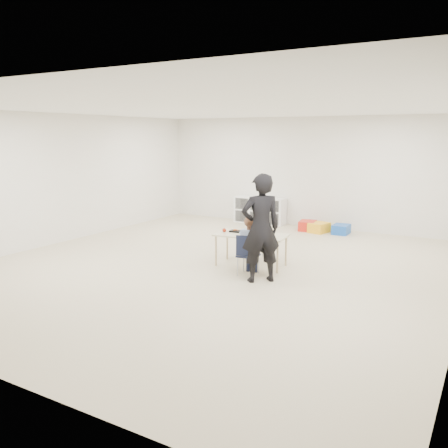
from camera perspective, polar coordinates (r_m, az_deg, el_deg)
The scene contains 16 objects.
room at distance 8.33m, azimuth -0.99°, elevation 4.20°, with size 9.00×9.02×2.80m.
table at distance 8.58m, azimuth 3.27°, elevation -3.12°, with size 1.34×0.78×0.59m.
chair_near at distance 8.02m, azimuth 2.94°, elevation -3.68°, with size 0.34×0.32×0.70m, color black, non-canonical shape.
chair_far at distance 9.11m, azimuth 3.57°, elevation -1.96°, with size 0.34×0.32×0.70m, color black, non-canonical shape.
child at distance 7.97m, azimuth 2.95°, elevation -2.28°, with size 0.47×0.47×1.11m, color #B3C6F2, non-canonical shape.
lunch_tray_near at distance 8.54m, azimuth 3.88°, elevation -1.10°, with size 0.22×0.16×0.03m, color black.
lunch_tray_far at distance 8.69m, azimuth 1.46°, elevation -0.87°, with size 0.22×0.16×0.03m, color black.
milk_carton at distance 8.37m, azimuth 3.14°, elevation -1.08°, with size 0.07×0.07×0.10m, color white.
bread_roll at distance 8.31m, azimuth 4.57°, elevation -1.30°, with size 0.09×0.09×0.07m, color tan.
apple_near at distance 8.62m, azimuth 2.50°, elevation -0.84°, with size 0.07×0.07×0.07m, color #9C230E.
apple_far at distance 8.68m, azimuth 0.03°, elevation -0.75°, with size 0.07×0.07×0.07m, color #9C230E.
cubby_shelf at distance 12.77m, azimuth 4.32°, elevation 1.66°, with size 1.40×0.40×0.70m, color white.
adult at distance 7.56m, azimuth 4.43°, elevation -0.52°, with size 0.64×0.42×1.75m, color black.
bin_red at distance 11.97m, azimuth 10.01°, elevation -0.20°, with size 0.38×0.49×0.24m, color red.
bin_yellow at distance 11.77m, azimuth 11.37°, elevation -0.43°, with size 0.38×0.49×0.24m, color #FDAF1A.
bin_blue at distance 11.70m, azimuth 13.91°, elevation -0.62°, with size 0.36×0.47×0.23m, color #174DAF.
Camera 1 is at (4.27, -7.09, 2.33)m, focal length 38.00 mm.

